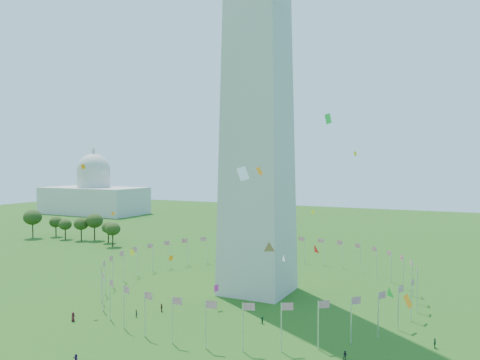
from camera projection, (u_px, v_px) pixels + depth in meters
name	position (u px, v px, depth m)	size (l,w,h in m)	color
flag_ring	(258.00, 275.00, 124.55)	(80.24, 80.24, 9.00)	silver
capitol_building	(94.00, 180.00, 319.50)	(70.00, 35.00, 46.00)	beige
kites_aloft	(254.00, 238.00, 92.58)	(104.99, 71.20, 37.81)	red
tree_line_west	(72.00, 228.00, 208.33)	(55.65, 15.71, 12.80)	#344F1A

